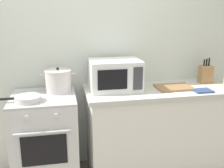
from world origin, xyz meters
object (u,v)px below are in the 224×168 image
Objects in this scene: microwave at (115,75)px; oven_mitt at (203,91)px; cutting_board at (174,87)px; stove at (46,141)px; knife_block at (206,74)px; stock_pot at (58,81)px; frying_pan at (27,99)px.

microwave reaches higher than oven_mitt.
microwave is at bearing 172.60° from cutting_board.
stove is 0.93m from microwave.
knife_block is at bearing 3.46° from microwave.
microwave is at bearing -176.54° from knife_block.
knife_block is (1.03, 0.06, -0.05)m from microwave.
microwave is 1.83× the size of knife_block.
stove is at bearing -142.40° from stock_pot.
frying_pan is at bearing -137.94° from stock_pot.
microwave is 2.78× the size of oven_mitt.
frying_pan is 0.86× the size of microwave.
knife_block reaches higher than oven_mitt.
oven_mitt is at bearing -15.96° from microwave.
stove is 2.72× the size of stock_pot.
stock_pot is 0.56m from microwave.
microwave is at bearing 164.04° from oven_mitt.
stock_pot is at bearing 42.06° from frying_pan.
frying_pan is at bearing -174.62° from cutting_board.
knife_block is at bearing 57.14° from oven_mitt.
microwave reaches higher than stove.
oven_mitt is (0.23, -0.16, -0.00)m from cutting_board.
stock_pot is at bearing 37.60° from stove.
knife_block is 0.37m from oven_mitt.
cutting_board is (1.30, 0.00, 0.47)m from stove.
stove is 0.52m from frying_pan.
cutting_board reaches higher than oven_mitt.
stock_pot is 0.79× the size of frying_pan.
stove is 1.82m from knife_block.
stock_pot reaches higher than stove.
knife_block reaches higher than frying_pan.
stove is at bearing 46.60° from frying_pan.
frying_pan is (-0.27, -0.25, -0.08)m from stock_pot.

